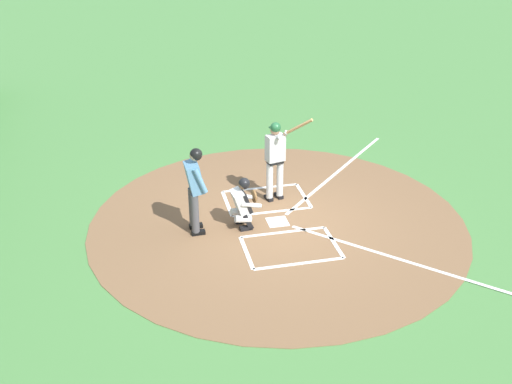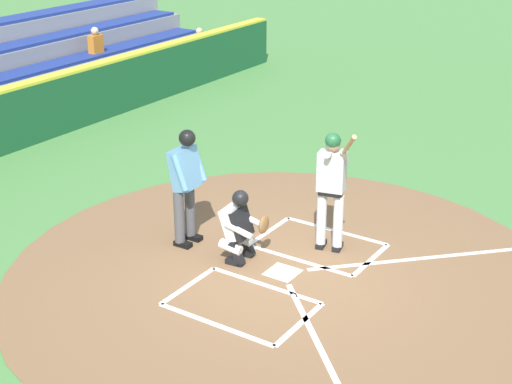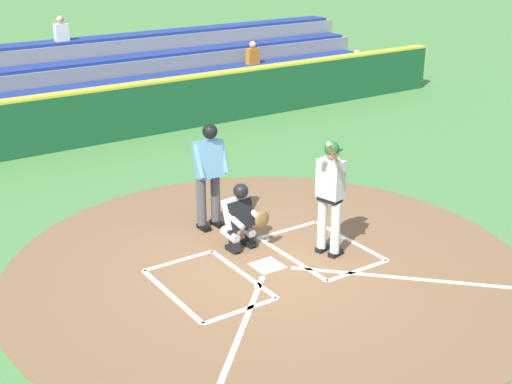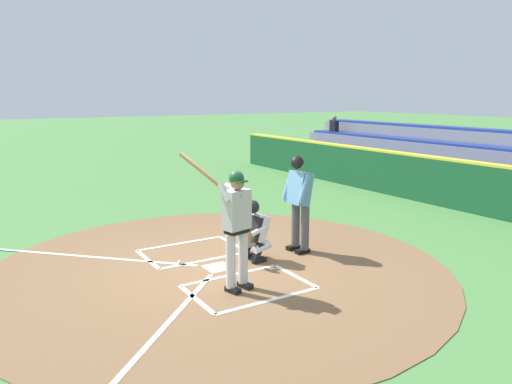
{
  "view_description": "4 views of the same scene",
  "coord_description": "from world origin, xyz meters",
  "px_view_note": "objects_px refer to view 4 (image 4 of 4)",
  "views": [
    {
      "loc": [
        11.23,
        -3.02,
        6.67
      ],
      "look_at": [
        0.22,
        -0.52,
        0.9
      ],
      "focal_mm": 43.95,
      "sensor_mm": 36.0,
      "label": 1
    },
    {
      "loc": [
        8.38,
        5.06,
        5.37
      ],
      "look_at": [
        0.09,
        -0.4,
        1.21
      ],
      "focal_mm": 54.04,
      "sensor_mm": 36.0,
      "label": 2
    },
    {
      "loc": [
        5.51,
        7.92,
        4.97
      ],
      "look_at": [
        0.05,
        -0.24,
        1.16
      ],
      "focal_mm": 49.48,
      "sensor_mm": 36.0,
      "label": 3
    },
    {
      "loc": [
        -7.27,
        3.73,
        2.97
      ],
      "look_at": [
        0.53,
        -1.11,
        1.15
      ],
      "focal_mm": 34.46,
      "sensor_mm": 36.0,
      "label": 4
    }
  ],
  "objects_px": {
    "batter": "(236,221)",
    "plate_umpire": "(299,197)",
    "baseball": "(179,262)",
    "catcher": "(254,229)"
  },
  "relations": [
    {
      "from": "baseball",
      "to": "plate_umpire",
      "type": "bearing_deg",
      "value": -103.59
    },
    {
      "from": "batter",
      "to": "baseball",
      "type": "height_order",
      "value": "batter"
    },
    {
      "from": "catcher",
      "to": "baseball",
      "type": "xyz_separation_m",
      "value": [
        0.53,
        1.24,
        -0.55
      ]
    },
    {
      "from": "batter",
      "to": "plate_umpire",
      "type": "relative_size",
      "value": 1.14
    },
    {
      "from": "batter",
      "to": "baseball",
      "type": "relative_size",
      "value": 28.76
    },
    {
      "from": "plate_umpire",
      "to": "baseball",
      "type": "bearing_deg",
      "value": 76.41
    },
    {
      "from": "plate_umpire",
      "to": "batter",
      "type": "bearing_deg",
      "value": 117.57
    },
    {
      "from": "catcher",
      "to": "plate_umpire",
      "type": "bearing_deg",
      "value": -90.48
    },
    {
      "from": "catcher",
      "to": "plate_umpire",
      "type": "height_order",
      "value": "plate_umpire"
    },
    {
      "from": "batter",
      "to": "catcher",
      "type": "xyz_separation_m",
      "value": [
        1.02,
        -0.95,
        -0.51
      ]
    }
  ]
}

